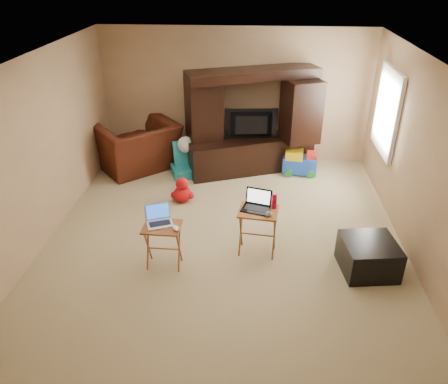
# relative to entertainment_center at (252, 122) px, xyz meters

# --- Properties ---
(floor) EXTENTS (5.50, 5.50, 0.00)m
(floor) POSITION_rel_entertainment_center_xyz_m (-0.32, -2.19, -0.94)
(floor) COLOR tan
(floor) RESTS_ON ground
(ceiling) EXTENTS (5.50, 5.50, 0.00)m
(ceiling) POSITION_rel_entertainment_center_xyz_m (-0.32, -2.19, 1.56)
(ceiling) COLOR silver
(ceiling) RESTS_ON ground
(wall_back) EXTENTS (5.00, 0.00, 5.00)m
(wall_back) POSITION_rel_entertainment_center_xyz_m (-0.32, 0.56, 0.31)
(wall_back) COLOR tan
(wall_back) RESTS_ON ground
(wall_front) EXTENTS (5.00, 0.00, 5.00)m
(wall_front) POSITION_rel_entertainment_center_xyz_m (-0.32, -4.94, 0.31)
(wall_front) COLOR tan
(wall_front) RESTS_ON ground
(wall_left) EXTENTS (0.00, 5.50, 5.50)m
(wall_left) POSITION_rel_entertainment_center_xyz_m (-2.82, -2.19, 0.31)
(wall_left) COLOR tan
(wall_left) RESTS_ON ground
(wall_right) EXTENTS (0.00, 5.50, 5.50)m
(wall_right) POSITION_rel_entertainment_center_xyz_m (2.18, -2.19, 0.31)
(wall_right) COLOR tan
(wall_right) RESTS_ON ground
(window_pane) EXTENTS (0.00, 1.20, 1.20)m
(window_pane) POSITION_rel_entertainment_center_xyz_m (2.16, -0.64, 0.46)
(window_pane) COLOR white
(window_pane) RESTS_ON ground
(window_frame) EXTENTS (0.06, 1.14, 1.34)m
(window_frame) POSITION_rel_entertainment_center_xyz_m (2.14, -0.64, 0.46)
(window_frame) COLOR white
(window_frame) RESTS_ON ground
(entertainment_center) EXTENTS (2.36, 1.35, 1.88)m
(entertainment_center) POSITION_rel_entertainment_center_xyz_m (0.00, 0.00, 0.00)
(entertainment_center) COLOR black
(entertainment_center) RESTS_ON floor
(television) EXTENTS (0.96, 0.22, 0.55)m
(television) POSITION_rel_entertainment_center_xyz_m (-0.00, -0.04, -0.04)
(television) COLOR black
(television) RESTS_ON entertainment_center
(recliner) EXTENTS (1.80, 1.79, 0.88)m
(recliner) POSITION_rel_entertainment_center_xyz_m (-2.11, -0.06, -0.50)
(recliner) COLOR #4D1A10
(recliner) RESTS_ON floor
(child_rocker) EXTENTS (0.63, 0.67, 0.63)m
(child_rocker) POSITION_rel_entertainment_center_xyz_m (-1.18, -0.34, -0.63)
(child_rocker) COLOR teal
(child_rocker) RESTS_ON floor
(plush_toy) EXTENTS (0.39, 0.33, 0.44)m
(plush_toy) POSITION_rel_entertainment_center_xyz_m (-1.08, -1.30, -0.72)
(plush_toy) COLOR red
(plush_toy) RESTS_ON floor
(push_toy) EXTENTS (0.68, 0.52, 0.47)m
(push_toy) POSITION_rel_entertainment_center_xyz_m (0.91, -0.08, -0.71)
(push_toy) COLOR blue
(push_toy) RESTS_ON floor
(ottoman) EXTENTS (0.74, 0.74, 0.42)m
(ottoman) POSITION_rel_entertainment_center_xyz_m (1.56, -2.88, -0.73)
(ottoman) COLOR black
(ottoman) RESTS_ON floor
(tray_table_left) EXTENTS (0.48, 0.39, 0.61)m
(tray_table_left) POSITION_rel_entertainment_center_xyz_m (-1.05, -2.98, -0.64)
(tray_table_left) COLOR #9D4C26
(tray_table_left) RESTS_ON floor
(tray_table_right) EXTENTS (0.56, 0.47, 0.66)m
(tray_table_right) POSITION_rel_entertainment_center_xyz_m (0.14, -2.60, -0.61)
(tray_table_right) COLOR #A36827
(tray_table_right) RESTS_ON floor
(laptop_left) EXTENTS (0.39, 0.36, 0.24)m
(laptop_left) POSITION_rel_entertainment_center_xyz_m (-1.08, -2.95, -0.21)
(laptop_left) COLOR silver
(laptop_left) RESTS_ON tray_table_left
(laptop_right) EXTENTS (0.41, 0.37, 0.24)m
(laptop_right) POSITION_rel_entertainment_center_xyz_m (0.10, -2.58, -0.16)
(laptop_right) COLOR black
(laptop_right) RESTS_ON tray_table_right
(mouse_left) EXTENTS (0.12, 0.14, 0.05)m
(mouse_left) POSITION_rel_entertainment_center_xyz_m (-0.86, -3.05, -0.31)
(mouse_left) COLOR white
(mouse_left) RESTS_ON tray_table_left
(mouse_right) EXTENTS (0.13, 0.16, 0.06)m
(mouse_right) POSITION_rel_entertainment_center_xyz_m (0.27, -2.72, -0.25)
(mouse_right) COLOR #39393D
(mouse_right) RESTS_ON tray_table_right
(water_bottle) EXTENTS (0.07, 0.07, 0.20)m
(water_bottle) POSITION_rel_entertainment_center_xyz_m (0.34, -2.52, -0.18)
(water_bottle) COLOR red
(water_bottle) RESTS_ON tray_table_right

